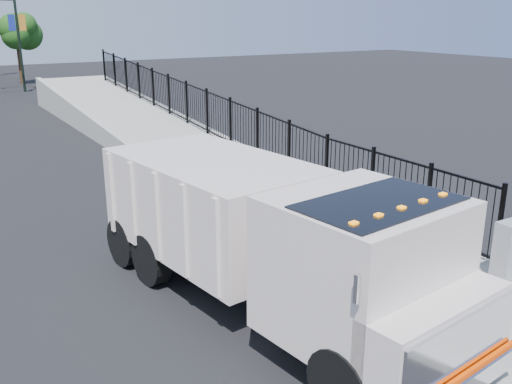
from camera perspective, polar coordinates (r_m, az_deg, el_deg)
ground at (r=12.53m, az=5.26°, el=-7.96°), size 120.00×120.00×0.00m
sidewalk at (r=12.41m, az=18.14°, el=-8.76°), size 3.55×12.00×0.12m
curb at (r=11.13m, az=11.47°, el=-11.23°), size 0.30×12.00×0.16m
ramp at (r=27.14m, az=-11.33°, el=5.64°), size 3.95×24.06×3.19m
iron_fence at (r=23.89m, az=-4.89°, el=6.56°), size 0.10×28.00×1.80m
truck at (r=10.25m, az=1.63°, el=-4.15°), size 3.70×8.50×2.82m
worker at (r=12.51m, az=12.04°, el=-3.60°), size 0.57×0.70×1.66m
utility_cabinet at (r=12.70m, az=23.93°, el=-5.44°), size 0.55×0.40×1.25m
debris at (r=12.09m, az=15.45°, el=-8.71°), size 0.29×0.29×0.07m
light_pole_1 at (r=44.82m, az=-23.12°, el=14.75°), size 3.77×0.22×8.00m
tree_1 at (r=49.83m, az=-22.79°, el=14.39°), size 2.23×2.23×5.11m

